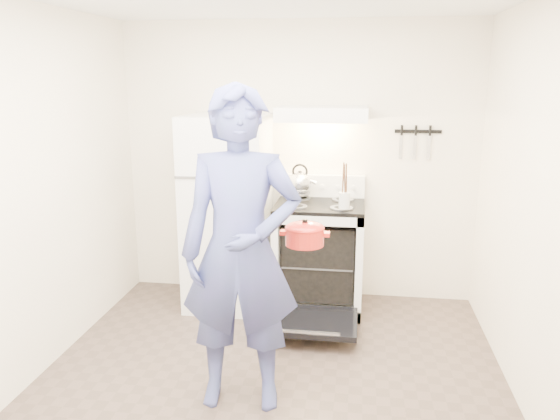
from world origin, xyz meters
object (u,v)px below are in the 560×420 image
Objects in this scene: stove_body at (319,257)px; tea_kettle at (300,181)px; person at (241,252)px; dutch_oven at (305,236)px; refrigerator at (228,212)px.

tea_kettle is (-0.19, 0.17, 0.65)m from stove_body.
stove_body is 0.46× the size of person.
tea_kettle is 0.99× the size of dutch_oven.
refrigerator is at bearing -162.60° from tea_kettle.
stove_body is 1.65m from person.
person reaches higher than stove_body.
refrigerator reaches higher than dutch_oven.
person is (-0.37, -1.52, 0.54)m from stove_body.
tea_kettle is at bearing 17.40° from refrigerator.
dutch_oven is (0.19, -1.46, -0.06)m from tea_kettle.
tea_kettle is 1.48m from dutch_oven.
dutch_oven is at bearing -82.56° from tea_kettle.
tea_kettle is at bearing 78.15° from person.
person is at bearing -73.48° from refrigerator.
stove_body is (0.81, 0.02, -0.39)m from refrigerator.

